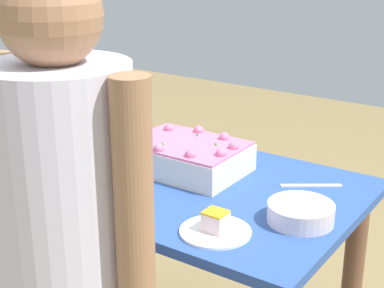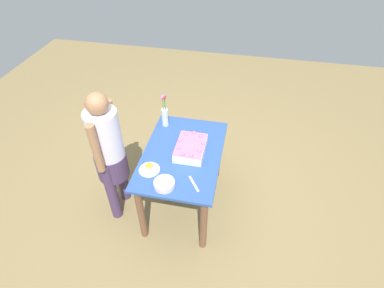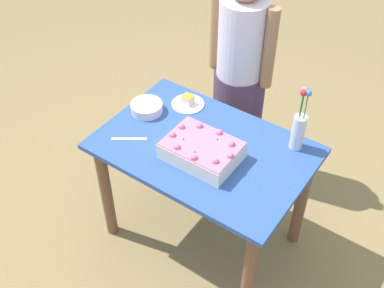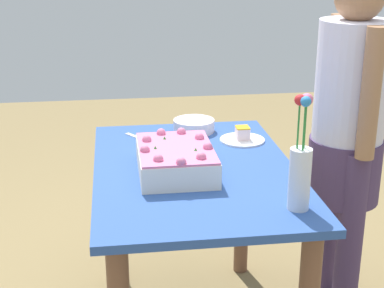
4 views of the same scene
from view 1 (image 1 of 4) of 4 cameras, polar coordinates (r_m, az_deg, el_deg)
dining_table at (r=2.00m, az=-0.88°, el=-7.54°), size 1.14×0.77×0.78m
sheet_cake at (r=1.99m, az=-0.51°, el=-1.15°), size 0.38×0.28×0.12m
serving_plate_with_slice at (r=1.59m, az=2.28°, el=-8.09°), size 0.20×0.20×0.06m
cake_knife at (r=1.92m, az=11.49°, el=-3.97°), size 0.17×0.13×0.00m
flower_vase at (r=1.95m, az=-15.56°, el=0.27°), size 0.07×0.07×0.38m
fruit_bowl at (r=1.67m, az=10.50°, el=-6.58°), size 0.19×0.19×0.05m
person_standing at (r=1.33m, az=-11.73°, el=-11.59°), size 0.45×0.31×1.49m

